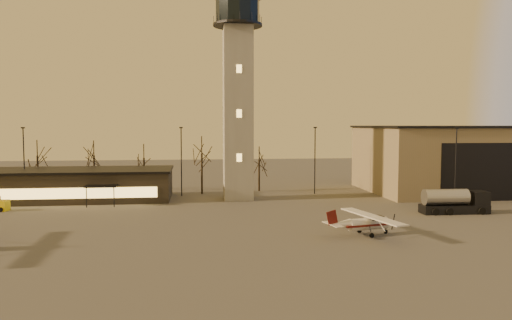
% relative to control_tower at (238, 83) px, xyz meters
% --- Properties ---
extents(ground, '(220.00, 220.00, 0.00)m').
position_rel_control_tower_xyz_m(ground, '(0.00, -30.00, -16.33)').
color(ground, '#494643').
rests_on(ground, ground).
extents(control_tower, '(6.80, 6.80, 32.60)m').
position_rel_control_tower_xyz_m(control_tower, '(0.00, 0.00, 0.00)').
color(control_tower, gray).
rests_on(control_tower, ground).
extents(hangar, '(30.60, 20.60, 10.30)m').
position_rel_control_tower_xyz_m(hangar, '(36.00, 3.98, -11.17)').
color(hangar, '#806D54').
rests_on(hangar, ground).
extents(terminal, '(25.40, 12.20, 4.30)m').
position_rel_control_tower_xyz_m(terminal, '(-21.99, 1.98, -14.17)').
color(terminal, black).
rests_on(terminal, ground).
extents(light_poles, '(58.50, 12.25, 10.14)m').
position_rel_control_tower_xyz_m(light_poles, '(0.50, 1.00, -10.92)').
color(light_poles, black).
rests_on(light_poles, ground).
extents(tree_row, '(37.20, 9.20, 8.80)m').
position_rel_control_tower_xyz_m(tree_row, '(-13.70, 9.16, -10.39)').
color(tree_row, black).
rests_on(tree_row, ground).
extents(cessna_front, '(7.72, 9.67, 2.67)m').
position_rel_control_tower_xyz_m(cessna_front, '(10.46, -24.30, -15.41)').
color(cessna_front, silver).
rests_on(cessna_front, ground).
extents(fuel_truck, '(8.00, 2.84, 2.94)m').
position_rel_control_tower_xyz_m(fuel_truck, '(24.49, -14.27, -15.17)').
color(fuel_truck, black).
rests_on(fuel_truck, ground).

